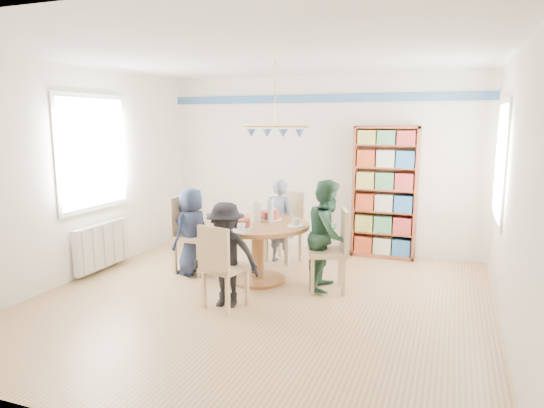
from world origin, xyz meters
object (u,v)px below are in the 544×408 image
at_px(chair_right, 334,246).
at_px(person_right, 328,235).
at_px(person_left, 192,231).
at_px(chair_left, 188,230).
at_px(person_far, 281,221).
at_px(person_near, 226,255).
at_px(chair_far, 287,223).
at_px(chair_near, 220,263).
at_px(dining_table, 258,238).
at_px(bookshelf, 385,194).
at_px(radiator, 102,245).

xyz_separation_m(chair_right, person_right, (-0.09, 0.07, 0.12)).
bearing_deg(person_left, chair_left, -110.85).
bearing_deg(chair_right, person_left, -179.61).
distance_m(person_far, person_near, 1.79).
height_order(person_left, person_right, person_right).
height_order(chair_far, person_near, person_near).
bearing_deg(chair_near, dining_table, 88.97).
relative_size(dining_table, bookshelf, 0.67).
bearing_deg(chair_near, chair_right, 44.52).
xyz_separation_m(chair_right, bookshelf, (0.34, 1.72, 0.41)).
bearing_deg(dining_table, person_right, 3.01).
bearing_deg(radiator, chair_left, 19.00).
bearing_deg(bookshelf, chair_far, -152.57).
relative_size(chair_left, person_near, 0.89).
bearing_deg(chair_near, bookshelf, 63.53).
distance_m(radiator, person_near, 2.21).
height_order(chair_near, person_far, person_far).
bearing_deg(bookshelf, chair_near, -116.47).
distance_m(person_left, person_near, 1.27).
bearing_deg(person_near, dining_table, 83.39).
height_order(chair_near, bookshelf, bookshelf).
height_order(dining_table, chair_far, chair_far).
xyz_separation_m(chair_near, person_near, (0.01, 0.11, 0.07)).
bearing_deg(dining_table, person_near, -90.25).
bearing_deg(bookshelf, person_near, -117.17).
height_order(chair_left, person_left, person_left).
relative_size(chair_right, person_near, 0.86).
bearing_deg(person_far, person_near, 102.05).
relative_size(dining_table, chair_near, 1.40).
relative_size(chair_far, bookshelf, 0.52).
bearing_deg(person_far, dining_table, 102.50).
distance_m(person_far, bookshelf, 1.61).
distance_m(person_right, person_far, 1.23).
distance_m(chair_left, chair_far, 1.45).
relative_size(chair_left, bookshelf, 0.53).
height_order(radiator, chair_far, chair_far).
height_order(radiator, chair_near, chair_near).
height_order(radiator, chair_right, chair_right).
bearing_deg(chair_left, chair_far, 42.95).
bearing_deg(person_right, person_near, 134.49).
bearing_deg(person_far, person_left, 56.96).
bearing_deg(person_near, chair_left, 130.98).
xyz_separation_m(chair_left, person_right, (1.92, 0.01, 0.10)).
bearing_deg(bookshelf, person_left, -142.48).
bearing_deg(chair_right, radiator, -174.12).
height_order(dining_table, chair_left, chair_left).
bearing_deg(person_right, person_far, 45.08).
distance_m(person_left, bookshelf, 2.87).
xyz_separation_m(dining_table, chair_right, (0.99, -0.02, -0.01)).
bearing_deg(person_left, bookshelf, 143.44).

